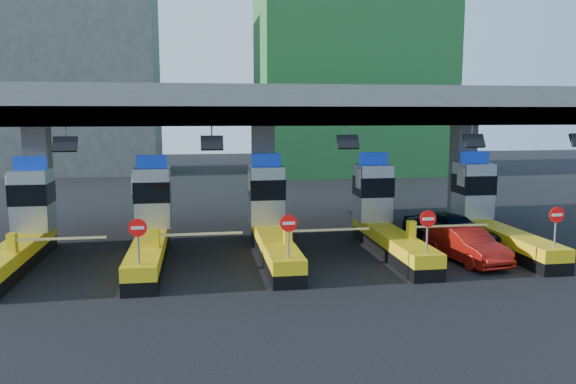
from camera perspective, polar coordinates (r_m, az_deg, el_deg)
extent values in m
plane|color=black|center=(24.07, -1.68, -6.32)|extent=(120.00, 120.00, 0.00)
cube|color=slate|center=(26.30, -2.58, 8.65)|extent=(28.00, 12.00, 1.50)
cube|color=#4C4C49|center=(20.64, -0.78, 7.72)|extent=(28.00, 0.60, 0.70)
cube|color=slate|center=(27.25, -23.92, 0.57)|extent=(1.00, 1.00, 5.50)
cube|color=slate|center=(26.49, -2.54, 1.06)|extent=(1.00, 1.00, 5.50)
cube|color=slate|center=(29.34, 17.26, 1.38)|extent=(1.00, 1.00, 5.50)
cylinder|color=slate|center=(20.94, -21.64, 5.52)|extent=(0.06, 0.06, 0.50)
cube|color=black|center=(20.76, -21.71, 4.53)|extent=(0.80, 0.38, 0.54)
cylinder|color=slate|center=(20.45, -7.76, 5.96)|extent=(0.06, 0.06, 0.50)
cube|color=black|center=(20.26, -7.73, 4.95)|extent=(0.80, 0.38, 0.54)
cylinder|color=slate|center=(21.16, 5.98, 6.06)|extent=(0.06, 0.06, 0.50)
cube|color=black|center=(20.98, 6.11, 5.08)|extent=(0.80, 0.38, 0.54)
cylinder|color=slate|center=(22.96, 18.19, 5.85)|extent=(0.06, 0.06, 0.50)
cube|color=black|center=(22.80, 18.38, 4.95)|extent=(0.80, 0.38, 0.54)
cube|color=black|center=(23.91, -26.02, -6.62)|extent=(1.20, 8.00, 0.50)
cube|color=#E5B70C|center=(23.80, -26.10, -5.46)|extent=(1.20, 8.00, 0.50)
cube|color=#9EA3A8|center=(26.16, -24.53, -0.75)|extent=(1.50, 1.50, 2.60)
cube|color=black|center=(26.10, -24.58, -0.10)|extent=(1.56, 1.56, 0.90)
cube|color=#0C2DBF|center=(25.99, -24.73, 2.70)|extent=(1.30, 0.35, 0.55)
cube|color=white|center=(26.01, -26.49, 0.64)|extent=(0.06, 0.70, 0.90)
cube|color=#E5B70C|center=(22.45, -26.22, -4.67)|extent=(0.30, 0.35, 0.70)
cube|color=white|center=(21.99, -22.12, -4.41)|extent=(3.20, 0.08, 0.08)
cube|color=black|center=(22.94, -13.92, -6.63)|extent=(1.20, 8.00, 0.50)
cube|color=#E5B70C|center=(22.83, -13.96, -5.41)|extent=(1.20, 8.00, 0.50)
cube|color=#9EA3A8|center=(25.28, -13.55, -0.53)|extent=(1.50, 1.50, 2.60)
cube|color=black|center=(25.22, -13.57, 0.14)|extent=(1.56, 1.56, 0.90)
cube|color=#0C2DBF|center=(25.10, -13.67, 3.04)|extent=(1.30, 0.35, 0.55)
cube|color=white|center=(24.97, -15.48, 0.92)|extent=(0.06, 0.70, 0.90)
cylinder|color=slate|center=(19.13, -14.96, -5.28)|extent=(0.07, 0.07, 1.30)
cylinder|color=red|center=(18.98, -15.03, -3.53)|extent=(0.60, 0.04, 0.60)
cube|color=white|center=(18.95, -15.04, -3.55)|extent=(0.42, 0.02, 0.10)
cube|color=#E5B70C|center=(21.50, -13.35, -4.58)|extent=(0.30, 0.35, 0.70)
cube|color=white|center=(21.41, -8.94, -4.24)|extent=(3.20, 0.08, 0.08)
cube|color=black|center=(23.05, -1.36, -6.32)|extent=(1.20, 8.00, 0.50)
cube|color=#E5B70C|center=(22.93, -1.37, -5.11)|extent=(1.20, 8.00, 0.50)
cube|color=#9EA3A8|center=(25.37, -2.22, -0.28)|extent=(1.50, 1.50, 2.60)
cube|color=black|center=(25.31, -2.22, 0.39)|extent=(1.56, 1.56, 0.90)
cube|color=#0C2DBF|center=(25.19, -2.24, 3.28)|extent=(1.30, 0.35, 0.55)
cube|color=white|center=(24.90, -3.98, 1.18)|extent=(0.06, 0.70, 0.90)
cylinder|color=slate|center=(19.25, 0.06, -4.92)|extent=(0.07, 0.07, 1.30)
cylinder|color=red|center=(19.10, 0.08, -3.18)|extent=(0.60, 0.04, 0.60)
cube|color=white|center=(19.07, 0.09, -3.20)|extent=(0.42, 0.02, 0.10)
cube|color=#E5B70C|center=(21.69, -0.03, -4.25)|extent=(0.30, 0.35, 0.70)
cube|color=white|center=(21.98, 4.23, -3.84)|extent=(3.20, 0.08, 0.08)
cube|color=black|center=(24.20, 10.51, -5.76)|extent=(1.20, 8.00, 0.50)
cube|color=#E5B70C|center=(24.09, 10.54, -4.60)|extent=(1.20, 8.00, 0.50)
cube|color=#9EA3A8|center=(26.42, 8.61, -0.03)|extent=(1.50, 1.50, 2.60)
cube|color=black|center=(26.37, 8.63, 0.61)|extent=(1.56, 1.56, 0.90)
cube|color=#0C2DBF|center=(26.25, 8.68, 3.39)|extent=(1.30, 0.35, 0.55)
cube|color=white|center=(25.82, 7.15, 1.38)|extent=(0.06, 0.70, 0.90)
cylinder|color=slate|center=(20.62, 13.95, -4.28)|extent=(0.07, 0.07, 1.30)
cylinder|color=red|center=(20.48, 14.04, -2.66)|extent=(0.60, 0.04, 0.60)
cube|color=white|center=(20.46, 14.07, -2.67)|extent=(0.42, 0.02, 0.10)
cube|color=#E5B70C|center=(22.99, 12.41, -3.74)|extent=(0.30, 0.35, 0.70)
cube|color=white|center=(23.61, 16.15, -3.31)|extent=(3.20, 0.08, 0.08)
cube|color=black|center=(26.27, 20.89, -5.06)|extent=(1.20, 8.00, 0.50)
cube|color=#E5B70C|center=(26.17, 20.94, -4.00)|extent=(1.20, 8.00, 0.50)
cube|color=#9EA3A8|center=(28.34, 18.29, 0.20)|extent=(1.50, 1.50, 2.60)
cube|color=black|center=(28.28, 18.34, 0.79)|extent=(1.56, 1.56, 0.90)
cube|color=#0C2DBF|center=(28.17, 18.43, 3.38)|extent=(1.30, 0.35, 0.55)
cube|color=white|center=(27.63, 17.16, 1.52)|extent=(0.06, 0.70, 0.90)
cylinder|color=slate|center=(23.02, 25.51, -3.56)|extent=(0.07, 0.07, 1.30)
cylinder|color=red|center=(22.89, 25.65, -2.10)|extent=(0.60, 0.04, 0.60)
cube|color=white|center=(22.87, 25.68, -2.11)|extent=(0.42, 0.02, 0.10)
cube|color=#E5B70C|center=(25.23, 23.06, -3.15)|extent=(0.30, 0.35, 0.70)
cube|color=white|center=(26.12, 26.14, -2.75)|extent=(3.20, 0.08, 0.08)
cube|color=#1E5926|center=(57.68, 6.35, 16.00)|extent=(18.00, 12.00, 28.00)
cube|color=#4C4C49|center=(60.22, -19.92, 10.46)|extent=(14.00, 10.00, 18.00)
imported|color=black|center=(26.02, 16.25, -3.73)|extent=(3.71, 5.08, 1.61)
imported|color=maroon|center=(23.83, 17.64, -5.12)|extent=(2.12, 4.40, 1.39)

